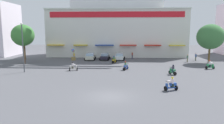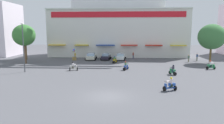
{
  "view_description": "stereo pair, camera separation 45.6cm",
  "coord_description": "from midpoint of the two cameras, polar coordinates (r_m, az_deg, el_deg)",
  "views": [
    {
      "loc": [
        1.09,
        -19.83,
        6.4
      ],
      "look_at": [
        -0.28,
        12.32,
        1.6
      ],
      "focal_mm": 33.46,
      "sensor_mm": 36.0,
      "label": 1
    },
    {
      "loc": [
        1.55,
        -19.81,
        6.4
      ],
      "look_at": [
        -0.28,
        12.32,
        1.6
      ],
      "focal_mm": 33.46,
      "sensor_mm": 36.0,
      "label": 2
    }
  ],
  "objects": [
    {
      "name": "parked_car_1",
      "position": [
        46.7,
        -1.41,
        1.51
      ],
      "size": [
        2.42,
        3.98,
        1.43
      ],
      "color": "#24212F",
      "rests_on": "ground"
    },
    {
      "name": "parked_car_2",
      "position": [
        46.42,
        2.63,
        1.46
      ],
      "size": [
        2.49,
        4.33,
        1.44
      ],
      "color": "white",
      "rests_on": "ground"
    },
    {
      "name": "plaza_tree_1",
      "position": [
        45.7,
        25.83,
        6.21
      ],
      "size": [
        5.16,
        5.48,
        7.74
      ],
      "color": "brown",
      "rests_on": "ground"
    },
    {
      "name": "colonial_building",
      "position": [
        55.43,
        1.93,
        12.32
      ],
      "size": [
        34.31,
        15.0,
        23.13
      ],
      "color": "silver",
      "rests_on": "ground"
    },
    {
      "name": "pedestrian_2",
      "position": [
        48.04,
        6.08,
        1.94
      ],
      "size": [
        0.36,
        0.36,
        1.67
      ],
      "color": "#2B2A42",
      "rests_on": "ground"
    },
    {
      "name": "scooter_rider_4",
      "position": [
        23.51,
        16.14,
        -6.08
      ],
      "size": [
        1.54,
        0.94,
        1.53
      ],
      "color": "black",
      "rests_on": "ground"
    },
    {
      "name": "parked_car_0",
      "position": [
        46.75,
        -5.46,
        1.5
      ],
      "size": [
        2.56,
        4.33,
        1.47
      ],
      "color": "beige",
      "rests_on": "ground"
    },
    {
      "name": "scooter_rider_3",
      "position": [
        34.62,
        -10.12,
        -1.3
      ],
      "size": [
        1.44,
        0.78,
        1.45
      ],
      "color": "black",
      "rests_on": "ground"
    },
    {
      "name": "plaza_tree_2",
      "position": [
        50.25,
        -22.33,
        6.7
      ],
      "size": [
        3.84,
        3.63,
        6.98
      ],
      "color": "brown",
      "rests_on": "ground"
    },
    {
      "name": "ground_plane",
      "position": [
        33.46,
        0.94,
        -2.54
      ],
      "size": [
        128.0,
        128.0,
        0.0
      ],
      "primitive_type": "plane",
      "color": "#525258"
    },
    {
      "name": "balloon_vendor_cart",
      "position": [
        46.56,
        -10.01,
        1.7
      ],
      "size": [
        1.02,
        0.81,
        2.54
      ],
      "color": "olive",
      "rests_on": "ground"
    },
    {
      "name": "pedestrian_3",
      "position": [
        48.52,
        22.48,
        1.38
      ],
      "size": [
        0.51,
        0.51,
        1.65
      ],
      "color": "#47503B",
      "rests_on": "ground"
    },
    {
      "name": "scooter_rider_5",
      "position": [
        41.8,
        1.06,
        0.51
      ],
      "size": [
        0.98,
        1.45,
        1.47
      ],
      "color": "black",
      "rests_on": "ground"
    },
    {
      "name": "streetlamp_near",
      "position": [
        35.05,
        -22.74,
        4.55
      ],
      "size": [
        0.4,
        0.4,
        7.63
      ],
      "color": "#474C51",
      "rests_on": "ground"
    },
    {
      "name": "scooter_rider_0",
      "position": [
        38.79,
        25.68,
        -0.9
      ],
      "size": [
        1.54,
        0.84,
        1.56
      ],
      "color": "black",
      "rests_on": "ground"
    },
    {
      "name": "scooter_rider_6",
      "position": [
        32.02,
        16.66,
        -2.25
      ],
      "size": [
        0.93,
        1.54,
        1.53
      ],
      "color": "black",
      "rests_on": "ground"
    },
    {
      "name": "pedestrian_0",
      "position": [
        45.64,
        20.47,
        1.04
      ],
      "size": [
        0.45,
        0.45,
        1.6
      ],
      "color": "#767252",
      "rests_on": "ground"
    },
    {
      "name": "plaza_tree_0",
      "position": [
        44.32,
        -22.63,
        6.73
      ],
      "size": [
        4.34,
        4.17,
        7.64
      ],
      "color": "brown",
      "rests_on": "ground"
    },
    {
      "name": "scooter_rider_2",
      "position": [
        34.52,
        4.15,
        -1.19
      ],
      "size": [
        1.0,
        1.56,
        1.5
      ],
      "color": "black",
      "rests_on": "ground"
    },
    {
      "name": "pedestrian_1",
      "position": [
        47.83,
        -9.77,
        1.81
      ],
      "size": [
        0.45,
        0.45,
        1.63
      ],
      "color": "slate",
      "rests_on": "ground"
    }
  ]
}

